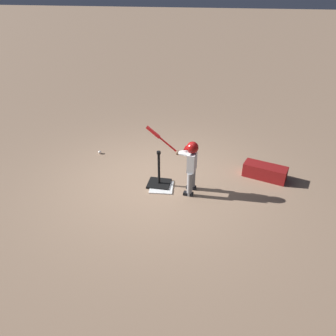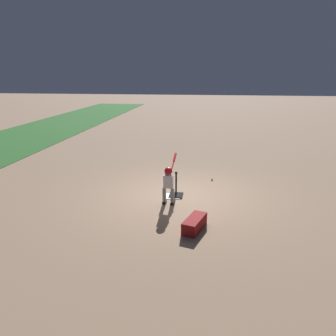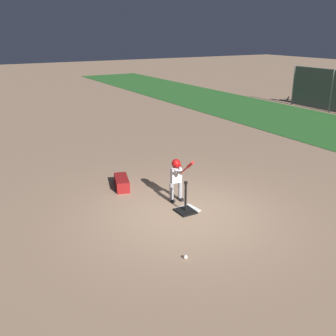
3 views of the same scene
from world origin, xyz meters
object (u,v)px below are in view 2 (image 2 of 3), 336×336
Objects in this scene: batting_tee at (176,193)px; batter_child at (169,180)px; equipment_bag at (194,224)px; baseball at (212,179)px.

batting_tee is 0.59× the size of batter_child.
equipment_bag is at bearing -151.36° from batter_child.
baseball is (1.62, -1.03, -0.06)m from batting_tee.
batter_child reaches higher than baseball.
batting_tee is 0.87× the size of equipment_bag.
batting_tee is 0.83m from batter_child.
equipment_bag is (-1.44, -0.78, -0.53)m from batter_child.
batter_child reaches higher than batting_tee.
batting_tee is 2.13m from equipment_bag.
batter_child is 2.58m from baseball.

